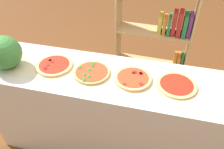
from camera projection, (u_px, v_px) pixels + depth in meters
ground_plane at (112, 142)px, 2.39m from camera, size 12.00×12.00×0.00m
counter at (112, 114)px, 2.11m from camera, size 2.11×0.59×0.90m
parchment_paper at (112, 76)px, 1.82m from camera, size 1.70×0.36×0.00m
pizza_pepperoni_0 at (54, 65)px, 1.91m from camera, size 0.30×0.30×0.03m
pizza_spinach_1 at (92, 72)px, 1.84m from camera, size 0.29×0.29×0.03m
pizza_pepperoni_2 at (133, 78)px, 1.78m from camera, size 0.29×0.29×0.03m
pizza_plain_3 at (176, 85)px, 1.73m from camera, size 0.30×0.30×0.02m
watermelon at (4, 53)px, 1.84m from camera, size 0.27×0.27×0.27m
bookshelf at (160, 51)px, 2.56m from camera, size 0.81×0.28×1.32m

